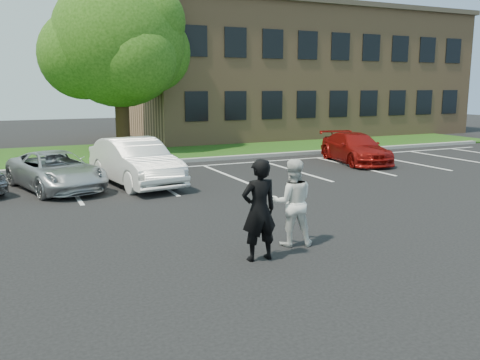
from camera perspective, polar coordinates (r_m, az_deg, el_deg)
name	(u,v)px	position (r m, az deg, el deg)	size (l,w,h in m)	color
ground_plane	(260,248)	(10.57, 2.29, -7.59)	(90.00, 90.00, 0.00)	black
curb	(130,164)	(21.67, -12.28, 1.77)	(40.00, 0.30, 0.15)	gray
grass_strip	(111,153)	(25.56, -14.25, 2.91)	(44.00, 8.00, 0.08)	#144612
stall_lines	(185,175)	(19.15, -6.18, 0.61)	(34.00, 5.36, 0.01)	silver
office_building	(297,73)	(36.10, 6.37, 11.85)	(22.40, 10.40, 8.30)	#9A7451
tree	(120,44)	(27.05, -13.27, 14.64)	(7.80, 7.20, 8.80)	black
man_black_suit	(259,210)	(9.59, 2.15, -3.40)	(0.71, 0.47, 1.96)	black
man_white_shirt	(292,202)	(10.56, 5.88, -2.52)	(0.88, 0.69, 1.82)	silver
car_silver_minivan	(56,171)	(17.27, -19.96, 0.98)	(2.02, 4.38, 1.22)	#B5B8BD
car_white_sedan	(135,162)	(17.35, -11.68, 2.01)	(1.65, 4.73, 1.56)	white
car_red_compact	(355,148)	(22.50, 12.80, 3.51)	(1.78, 4.38, 1.27)	maroon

